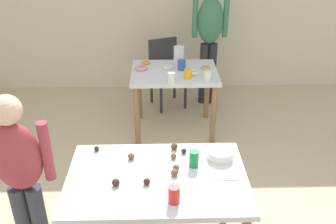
% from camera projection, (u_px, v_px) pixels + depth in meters
% --- Properties ---
extents(dining_table_near, '(1.21, 0.79, 0.75)m').
position_uv_depth(dining_table_near, '(157.00, 188.00, 2.58)').
color(dining_table_near, silver).
rests_on(dining_table_near, ground_plane).
extents(dining_table_far, '(0.95, 0.72, 0.75)m').
position_uv_depth(dining_table_far, '(174.00, 81.00, 4.23)').
color(dining_table_far, silver).
rests_on(dining_table_far, ground_plane).
extents(chair_far_table, '(0.52, 0.52, 0.87)m').
position_uv_depth(chair_far_table, '(166.00, 69.00, 4.92)').
color(chair_far_table, '#2D2D33').
rests_on(chair_far_table, ground_plane).
extents(person_girl_near, '(0.45, 0.21, 1.37)m').
position_uv_depth(person_girl_near, '(21.00, 174.00, 2.46)').
color(person_girl_near, '#383D4C').
rests_on(person_girl_near, ground_plane).
extents(person_adult_far, '(0.45, 0.22, 1.63)m').
position_uv_depth(person_adult_far, '(210.00, 31.00, 4.71)').
color(person_adult_far, '#28282D').
rests_on(person_adult_far, ground_plane).
extents(mixing_bowl, '(0.19, 0.19, 0.06)m').
position_uv_depth(mixing_bowl, '(220.00, 154.00, 2.71)').
color(mixing_bowl, white).
rests_on(mixing_bowl, dining_table_near).
extents(soda_can, '(0.07, 0.07, 0.12)m').
position_uv_depth(soda_can, '(194.00, 159.00, 2.61)').
color(soda_can, '#198438').
rests_on(soda_can, dining_table_near).
extents(fork_near, '(0.17, 0.02, 0.01)m').
position_uv_depth(fork_near, '(226.00, 180.00, 2.50)').
color(fork_near, silver).
rests_on(fork_near, dining_table_near).
extents(cup_near_0, '(0.07, 0.07, 0.12)m').
position_uv_depth(cup_near_0, '(174.00, 194.00, 2.28)').
color(cup_near_0, red).
rests_on(cup_near_0, dining_table_near).
extents(cake_ball_0, '(0.05, 0.05, 0.05)m').
position_uv_depth(cake_ball_0, '(174.00, 173.00, 2.53)').
color(cake_ball_0, brown).
rests_on(cake_ball_0, dining_table_near).
extents(cake_ball_1, '(0.05, 0.05, 0.05)m').
position_uv_depth(cake_ball_1, '(174.00, 147.00, 2.80)').
color(cake_ball_1, brown).
rests_on(cake_ball_1, dining_table_near).
extents(cake_ball_2, '(0.05, 0.05, 0.05)m').
position_uv_depth(cake_ball_2, '(116.00, 182.00, 2.44)').
color(cake_ball_2, '#3D2319').
rests_on(cake_ball_2, dining_table_near).
extents(cake_ball_3, '(0.05, 0.05, 0.05)m').
position_uv_depth(cake_ball_3, '(176.00, 168.00, 2.58)').
color(cake_ball_3, brown).
rests_on(cake_ball_3, dining_table_near).
extents(cake_ball_4, '(0.04, 0.04, 0.04)m').
position_uv_depth(cake_ball_4, '(174.00, 156.00, 2.70)').
color(cake_ball_4, brown).
rests_on(cake_ball_4, dining_table_near).
extents(cake_ball_5, '(0.04, 0.04, 0.04)m').
position_uv_depth(cake_ball_5, '(184.00, 151.00, 2.76)').
color(cake_ball_5, '#3D2319').
rests_on(cake_ball_5, dining_table_near).
extents(cake_ball_6, '(0.04, 0.04, 0.04)m').
position_uv_depth(cake_ball_6, '(97.00, 149.00, 2.79)').
color(cake_ball_6, '#3D2319').
rests_on(cake_ball_6, dining_table_near).
extents(cake_ball_7, '(0.05, 0.05, 0.05)m').
position_uv_depth(cake_ball_7, '(147.00, 182.00, 2.45)').
color(cake_ball_7, '#3D2319').
rests_on(cake_ball_7, dining_table_near).
extents(cake_ball_8, '(0.05, 0.05, 0.05)m').
position_uv_depth(cake_ball_8, '(131.00, 156.00, 2.70)').
color(cake_ball_8, brown).
rests_on(cake_ball_8, dining_table_near).
extents(pitcher_far, '(0.12, 0.12, 0.21)m').
position_uv_depth(pitcher_far, '(179.00, 56.00, 4.30)').
color(pitcher_far, white).
rests_on(pitcher_far, dining_table_far).
extents(cup_far_0, '(0.08, 0.08, 0.10)m').
position_uv_depth(cup_far_0, '(188.00, 74.00, 3.97)').
color(cup_far_0, yellow).
rests_on(cup_far_0, dining_table_far).
extents(cup_far_1, '(0.09, 0.09, 0.11)m').
position_uv_depth(cup_far_1, '(182.00, 65.00, 4.18)').
color(cup_far_1, '#3351B2').
rests_on(cup_far_1, dining_table_far).
extents(cup_far_2, '(0.08, 0.08, 0.10)m').
position_uv_depth(cup_far_2, '(208.00, 76.00, 3.92)').
color(cup_far_2, white).
rests_on(cup_far_2, dining_table_far).
extents(cup_far_3, '(0.07, 0.07, 0.12)m').
position_uv_depth(cup_far_3, '(171.00, 78.00, 3.86)').
color(cup_far_3, white).
rests_on(cup_far_3, dining_table_far).
extents(donut_far_0, '(0.10, 0.10, 0.03)m').
position_uv_depth(donut_far_0, '(146.00, 63.00, 4.37)').
color(donut_far_0, gold).
rests_on(donut_far_0, dining_table_far).
extents(donut_far_1, '(0.13, 0.13, 0.04)m').
position_uv_depth(donut_far_1, '(194.00, 72.00, 4.10)').
color(donut_far_1, white).
rests_on(donut_far_1, dining_table_far).
extents(donut_far_2, '(0.11, 0.11, 0.03)m').
position_uv_depth(donut_far_2, '(168.00, 67.00, 4.23)').
color(donut_far_2, white).
rests_on(donut_far_2, dining_table_far).
extents(donut_far_3, '(0.14, 0.14, 0.04)m').
position_uv_depth(donut_far_3, '(141.00, 68.00, 4.21)').
color(donut_far_3, pink).
rests_on(donut_far_3, dining_table_far).
extents(donut_far_4, '(0.10, 0.10, 0.03)m').
position_uv_depth(donut_far_4, '(205.00, 68.00, 4.22)').
color(donut_far_4, gold).
rests_on(donut_far_4, dining_table_far).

